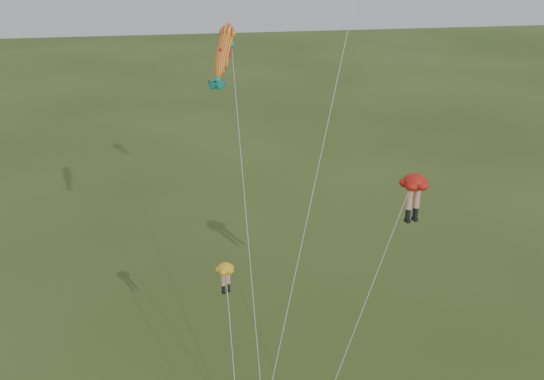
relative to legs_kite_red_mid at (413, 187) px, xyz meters
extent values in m
cylinder|color=silver|center=(-5.79, -0.54, 0.03)|extent=(8.36, 12.43, 23.30)
ellipsoid|color=#B51A12|center=(0.07, 0.06, 0.34)|extent=(2.00, 2.00, 0.82)
cylinder|color=tan|center=(-0.17, 0.00, -0.64)|extent=(0.37, 0.37, 1.26)
cylinder|color=black|center=(-0.17, 0.00, -1.58)|extent=(0.29, 0.29, 0.63)
cube|color=black|center=(-0.17, 0.00, -1.99)|extent=(0.29, 0.40, 0.18)
cylinder|color=tan|center=(0.31, 0.12, -0.64)|extent=(0.37, 0.37, 1.26)
cylinder|color=black|center=(0.31, 0.12, -1.58)|extent=(0.29, 0.29, 0.63)
cube|color=black|center=(0.31, 0.12, -1.99)|extent=(0.29, 0.40, 0.18)
cylinder|color=silver|center=(-3.35, -2.73, -5.44)|extent=(6.88, 5.62, 12.37)
ellipsoid|color=gold|center=(-10.48, -1.46, -3.11)|extent=(1.36, 1.36, 0.50)
cylinder|color=tan|center=(-10.61, -1.53, -3.71)|extent=(0.22, 0.22, 0.77)
cylinder|color=black|center=(-10.61, -1.53, -4.28)|extent=(0.17, 0.17, 0.38)
cube|color=black|center=(-10.61, -1.53, -4.53)|extent=(0.22, 0.26, 0.11)
cylinder|color=tan|center=(-10.34, -1.39, -3.71)|extent=(0.22, 0.22, 0.77)
cylinder|color=black|center=(-10.34, -1.39, -4.28)|extent=(0.17, 0.17, 0.38)
cube|color=black|center=(-10.34, -1.39, -4.53)|extent=(0.22, 0.26, 0.11)
cylinder|color=silver|center=(-10.51, -4.80, -7.24)|extent=(0.09, 6.70, 8.76)
ellipsoid|color=gold|center=(-9.76, 3.29, 7.05)|extent=(2.01, 2.85, 3.13)
sphere|color=gold|center=(-9.76, 3.29, 7.05)|extent=(1.36, 1.53, 1.26)
cone|color=#137C6F|center=(-9.76, 3.29, 7.05)|extent=(1.16, 1.40, 1.17)
cone|color=#137C6F|center=(-9.76, 3.29, 7.05)|extent=(1.16, 1.40, 1.17)
cone|color=#137C6F|center=(-9.76, 3.29, 7.05)|extent=(0.66, 0.79, 0.65)
cone|color=#137C6F|center=(-9.76, 3.29, 7.05)|extent=(0.66, 0.79, 0.65)
cone|color=#AC121E|center=(-9.76, 3.29, 7.05)|extent=(0.69, 0.79, 0.65)
cylinder|color=silver|center=(-9.47, -1.69, -2.28)|extent=(0.61, 9.99, 18.68)
camera|label=1|loc=(-12.86, -28.54, 12.41)|focal=40.00mm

